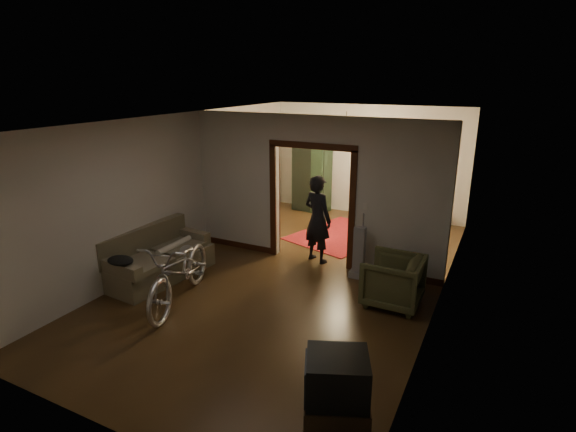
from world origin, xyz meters
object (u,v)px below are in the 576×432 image
Objects in this scene: desk at (408,211)px; sofa at (159,254)px; armchair at (393,281)px; locker at (312,176)px; bicycle at (180,270)px; person at (318,219)px.

sofa is at bearing -121.98° from desk.
sofa is 4.06m from armchair.
locker reaches higher than desk.
bicycle is 2.84m from person.
armchair is 2.10m from person.
armchair is 0.51× the size of person.
person is at bearing 46.62° from sofa.
armchair is (3.96, 0.88, -0.05)m from sofa.
sofa is 1.14× the size of person.
armchair is 0.47× the size of locker.
bicycle reaches higher than desk.
person is (-1.74, 1.08, 0.45)m from armchair.
desk is (-0.63, 4.06, -0.05)m from armchair.
sofa reaches higher than desk.
locker reaches higher than sofa.
desk is (2.38, 5.50, -0.20)m from bicycle.
armchair is (3.01, 1.44, -0.15)m from bicycle.
sofa is at bearing 61.21° from person.
person is 1.80× the size of desk.
person is at bearing 47.64° from bicycle.
person is at bearing -56.32° from locker.
locker is at bearing -142.09° from armchair.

